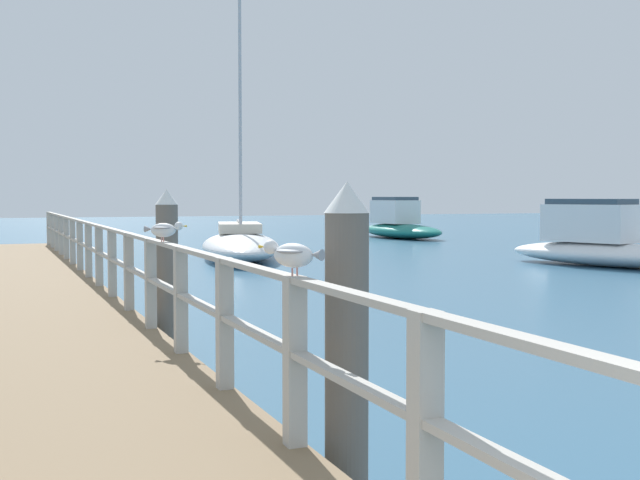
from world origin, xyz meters
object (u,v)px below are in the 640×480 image
Objects in this scene: dock_piling_far at (167,269)px; seagull_foreground at (292,254)px; dock_piling_near at (347,343)px; boat_5 at (240,244)px; seagull_background at (164,229)px; boat_4 at (604,244)px; boat_1 at (399,224)px.

seagull_foreground is at bearing -93.83° from dock_piling_far.
boat_5 is (5.27, 20.35, -0.57)m from dock_piling_near.
boat_5 is at bearing -164.77° from seagull_background.
dock_piling_far is 0.31× the size of boat_4.
seagull_background is 30.79m from boat_1.
boat_4 is (-1.85, -16.19, -0.02)m from boat_1.
seagull_background is at bearing 55.94° from seagull_foreground.
seagull_foreground and seagull_background have the same top height.
boat_1 is at bearing 56.71° from dock_piling_far.
boat_1 is 0.59× the size of boat_5.
dock_piling_near is 19.81m from boat_4.
boat_4 reaches higher than seagull_background.
boat_5 reaches higher than seagull_background.
boat_5 is (5.66, 20.40, -1.16)m from seagull_foreground.
seagull_background is 0.06× the size of boat_4.
boat_5 reaches higher than boat_1.
dock_piling_near is at bearing -121.59° from boat_1.
dock_piling_far is 29.14m from boat_1.
seagull_foreground is 0.04× the size of boat_5.
dock_piling_far reaches higher than boat_4.
seagull_background is 17.58m from boat_4.
dock_piling_near is at bearing -27.13° from seagull_foreground.
dock_piling_near reaches higher than boat_1.
boat_1 is at bearing -123.59° from boat_5.
dock_piling_far is (0.00, 5.70, 0.00)m from dock_piling_near.
dock_piling_near reaches higher than seagull_foreground.
boat_4 is (14.14, 8.16, -0.41)m from dock_piling_far.
dock_piling_far is at bearing -168.94° from boat_4.
seagull_foreground is at bearing -173.24° from dock_piling_near.
boat_1 reaches higher than seagull_foreground.
boat_1 is 16.30m from boat_4.
boat_5 reaches higher than seagull_foreground.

